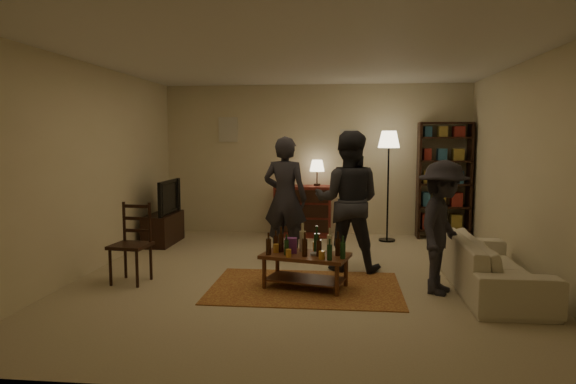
# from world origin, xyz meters

# --- Properties ---
(floor) EXTENTS (6.00, 6.00, 0.00)m
(floor) POSITION_xyz_m (0.00, 0.00, 0.00)
(floor) COLOR #C6B793
(floor) RESTS_ON ground
(room_shell) EXTENTS (6.00, 6.00, 6.00)m
(room_shell) POSITION_xyz_m (-0.65, 2.98, 1.81)
(room_shell) COLOR beige
(room_shell) RESTS_ON ground
(rug) EXTENTS (2.20, 1.50, 0.01)m
(rug) POSITION_xyz_m (0.08, -0.50, 0.01)
(rug) COLOR maroon
(rug) RESTS_ON ground
(coffee_table) EXTENTS (1.09, 0.76, 0.74)m
(coffee_table) POSITION_xyz_m (0.08, -0.49, 0.38)
(coffee_table) COLOR brown
(coffee_table) RESTS_ON ground
(dining_chair) EXTENTS (0.47, 0.47, 0.98)m
(dining_chair) POSITION_xyz_m (-2.03, -0.43, 0.52)
(dining_chair) COLOR black
(dining_chair) RESTS_ON ground
(tv_stand) EXTENTS (0.40, 1.00, 1.06)m
(tv_stand) POSITION_xyz_m (-2.44, 1.80, 0.38)
(tv_stand) COLOR black
(tv_stand) RESTS_ON ground
(dresser) EXTENTS (1.00, 0.50, 1.36)m
(dresser) POSITION_xyz_m (-0.19, 2.71, 0.48)
(dresser) COLOR maroon
(dresser) RESTS_ON ground
(bookshelf) EXTENTS (0.90, 0.34, 2.02)m
(bookshelf) POSITION_xyz_m (2.25, 2.78, 1.03)
(bookshelf) COLOR black
(bookshelf) RESTS_ON ground
(floor_lamp) EXTENTS (0.36, 0.36, 1.86)m
(floor_lamp) POSITION_xyz_m (1.26, 2.40, 1.59)
(floor_lamp) COLOR black
(floor_lamp) RESTS_ON ground
(sofa) EXTENTS (0.81, 2.08, 0.61)m
(sofa) POSITION_xyz_m (2.20, -0.40, 0.30)
(sofa) COLOR beige
(sofa) RESTS_ON ground
(person_left) EXTENTS (0.72, 0.55, 1.77)m
(person_left) POSITION_xyz_m (-0.32, 0.94, 0.88)
(person_left) COLOR #26252D
(person_left) RESTS_ON ground
(person_right) EXTENTS (0.96, 0.79, 1.84)m
(person_right) POSITION_xyz_m (0.57, 0.40, 0.92)
(person_right) COLOR #292A32
(person_right) RESTS_ON ground
(person_by_sofa) EXTENTS (0.91, 1.11, 1.50)m
(person_by_sofa) POSITION_xyz_m (1.62, -0.52, 0.75)
(person_by_sofa) COLOR #27252D
(person_by_sofa) RESTS_ON ground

